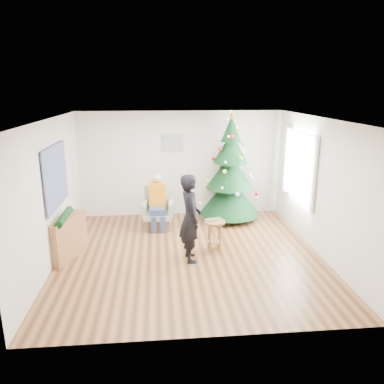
{
  "coord_description": "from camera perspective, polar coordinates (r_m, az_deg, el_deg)",
  "views": [
    {
      "loc": [
        -0.57,
        -6.64,
        3.12
      ],
      "look_at": [
        0.1,
        0.6,
        1.1
      ],
      "focal_mm": 35.0,
      "sensor_mm": 36.0,
      "label": 1
    }
  ],
  "objects": [
    {
      "name": "stool",
      "position": [
        7.47,
        3.44,
        -6.58
      ],
      "size": [
        0.41,
        0.41,
        0.61
      ],
      "rotation": [
        0.0,
        0.0,
        0.03
      ],
      "color": "brown",
      "rests_on": "floor"
    },
    {
      "name": "standing_man",
      "position": [
        6.87,
        -0.27,
        -3.99
      ],
      "size": [
        0.47,
        0.65,
        1.65
      ],
      "primitive_type": "imported",
      "rotation": [
        0.0,
        0.0,
        1.71
      ],
      "color": "black",
      "rests_on": "floor"
    },
    {
      "name": "wall_left",
      "position": [
        7.15,
        -20.75,
        -0.26
      ],
      "size": [
        0.0,
        5.0,
        5.0
      ],
      "primitive_type": "plane",
      "rotation": [
        1.57,
        0.0,
        1.57
      ],
      "color": "silver",
      "rests_on": "floor"
    },
    {
      "name": "wall_right",
      "position": [
        7.54,
        18.93,
        0.7
      ],
      "size": [
        0.0,
        5.0,
        5.0
      ],
      "primitive_type": "plane",
      "rotation": [
        1.57,
        0.0,
        -1.57
      ],
      "color": "silver",
      "rests_on": "floor"
    },
    {
      "name": "wall_front",
      "position": [
        4.56,
        2.37,
        -8.05
      ],
      "size": [
        5.0,
        0.0,
        5.0
      ],
      "primitive_type": "plane",
      "rotation": [
        -1.57,
        0.0,
        0.0
      ],
      "color": "silver",
      "rests_on": "floor"
    },
    {
      "name": "laptop",
      "position": [
        7.36,
        3.48,
        -4.32
      ],
      "size": [
        0.39,
        0.33,
        0.03
      ],
      "primitive_type": "imported",
      "rotation": [
        0.0,
        0.0,
        0.38
      ],
      "color": "silver",
      "rests_on": "stool"
    },
    {
      "name": "christmas_tree",
      "position": [
        9.03,
        5.84,
        2.97
      ],
      "size": [
        1.43,
        1.43,
        2.59
      ],
      "rotation": [
        0.0,
        0.0,
        -0.15
      ],
      "color": "#3F2816",
      "rests_on": "floor"
    },
    {
      "name": "ceiling",
      "position": [
        6.68,
        -0.39,
        11.06
      ],
      "size": [
        5.0,
        5.0,
        0.0
      ],
      "primitive_type": "plane",
      "rotation": [
        3.14,
        0.0,
        0.0
      ],
      "color": "white",
      "rests_on": "wall_back"
    },
    {
      "name": "game_controller",
      "position": [
        6.77,
        1.24,
        -1.83
      ],
      "size": [
        0.05,
        0.13,
        0.04
      ],
      "primitive_type": "cube",
      "rotation": [
        0.0,
        0.0,
        0.14
      ],
      "color": "white",
      "rests_on": "standing_man"
    },
    {
      "name": "framed_picture",
      "position": [
        9.2,
        -2.96,
        7.58
      ],
      "size": [
        0.52,
        0.05,
        0.42
      ],
      "color": "tan",
      "rests_on": "wall_back"
    },
    {
      "name": "wall_back",
      "position": [
        9.34,
        -1.69,
        4.29
      ],
      "size": [
        5.0,
        0.0,
        5.0
      ],
      "primitive_type": "plane",
      "rotation": [
        1.57,
        0.0,
        0.0
      ],
      "color": "silver",
      "rests_on": "floor"
    },
    {
      "name": "tapestry",
      "position": [
        7.36,
        -20.05,
        2.26
      ],
      "size": [
        0.03,
        1.5,
        1.15
      ],
      "primitive_type": "cube",
      "color": "black",
      "rests_on": "wall_left"
    },
    {
      "name": "floor",
      "position": [
        7.36,
        -0.35,
        -9.56
      ],
      "size": [
        5.0,
        5.0,
        0.0
      ],
      "primitive_type": "plane",
      "color": "brown",
      "rests_on": "ground"
    },
    {
      "name": "console",
      "position": [
        7.48,
        -18.62,
        -6.65
      ],
      "size": [
        0.63,
        1.04,
        0.8
      ],
      "primitive_type": "cube",
      "rotation": [
        0.0,
        0.0,
        -0.35
      ],
      "color": "brown",
      "rests_on": "floor"
    },
    {
      "name": "window_panel",
      "position": [
        8.38,
        16.13,
        3.77
      ],
      "size": [
        0.04,
        1.3,
        1.4
      ],
      "primitive_type": "cube",
      "color": "white",
      "rests_on": "wall_right"
    },
    {
      "name": "seated_person",
      "position": [
        8.52,
        -5.25,
        -1.46
      ],
      "size": [
        0.39,
        0.56,
        1.26
      ],
      "rotation": [
        0.0,
        0.0,
        -0.06
      ],
      "color": "navy",
      "rests_on": "armchair"
    },
    {
      "name": "armchair",
      "position": [
        8.66,
        -5.18,
        -3.2
      ],
      "size": [
        0.72,
        0.66,
        0.96
      ],
      "rotation": [
        0.0,
        0.0,
        -0.06
      ],
      "color": "gray",
      "rests_on": "floor"
    },
    {
      "name": "curtains",
      "position": [
        8.37,
        15.94,
        3.77
      ],
      "size": [
        0.05,
        1.75,
        1.5
      ],
      "color": "white",
      "rests_on": "wall_right"
    },
    {
      "name": "garland",
      "position": [
        7.34,
        -18.91,
        -3.61
      ],
      "size": [
        0.14,
        0.9,
        0.14
      ],
      "primitive_type": "cylinder",
      "rotation": [
        1.57,
        0.0,
        0.0
      ],
      "color": "black",
      "rests_on": "console"
    }
  ]
}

